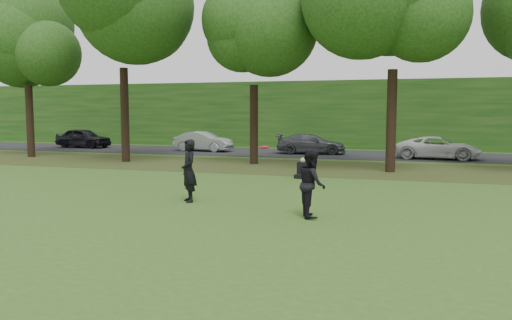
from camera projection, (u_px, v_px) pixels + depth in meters
The scene contains 10 objects.
ground at pixel (201, 225), 12.17m from camera, with size 120.00×120.00×0.00m, color #354E18.
leaf_litter at pixel (307, 167), 24.52m from camera, with size 60.00×7.00×0.01m, color #3F3816.
street at pixel (331, 154), 32.13m from camera, with size 70.00×7.00×0.02m, color black.
far_hedge at pixel (344, 115), 37.59m from camera, with size 70.00×3.00×5.00m, color #143E11.
player_left at pixel (189, 171), 15.17m from camera, with size 0.70×0.46×1.91m, color black.
player_right at pixel (312, 184), 12.99m from camera, with size 0.86×0.67×1.77m, color black.
parked_cars at pixel (301, 144), 32.04m from camera, with size 38.38×3.86×1.45m.
frisbee at pixel (264, 148), 13.61m from camera, with size 0.34×0.32×0.16m.
seated_person at pixel (302, 170), 20.78m from camera, with size 0.49×0.77×0.83m.
tree_line at pixel (301, 4), 23.79m from camera, with size 55.30×7.90×12.31m.
Camera 1 is at (4.82, -11.02, 2.77)m, focal length 35.00 mm.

